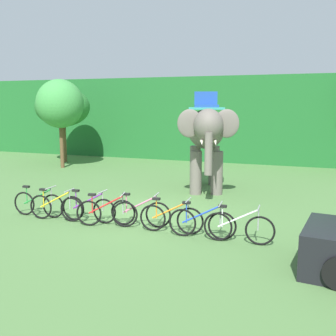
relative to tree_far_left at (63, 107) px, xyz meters
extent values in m
plane|color=#4C753D|center=(8.88, -8.60, -3.12)|extent=(80.00, 80.00, 0.00)
cube|color=#1E6028|center=(8.88, 5.77, -0.70)|extent=(36.00, 6.00, 4.84)
cylinder|color=brown|center=(0.00, 0.00, -2.05)|extent=(0.26, 0.26, 2.14)
ellipsoid|color=#28702D|center=(0.00, 0.00, 0.01)|extent=(3.04, 3.04, 2.22)
cylinder|color=brown|center=(1.12, -1.82, -2.02)|extent=(0.20, 0.20, 2.20)
ellipsoid|color=#3D8E42|center=(1.12, -1.82, 0.19)|extent=(2.41, 2.41, 2.47)
ellipsoid|color=#665E56|center=(9.50, -4.39, -0.77)|extent=(2.18, 3.18, 1.50)
cylinder|color=#665E56|center=(10.13, -5.14, -2.32)|extent=(0.44, 0.44, 1.60)
cylinder|color=#665E56|center=(9.39, -5.37, -2.32)|extent=(0.44, 0.44, 1.60)
cylinder|color=#665E56|center=(9.61, -3.42, -2.32)|extent=(0.44, 0.44, 1.60)
cylinder|color=#665E56|center=(8.87, -3.65, -2.32)|extent=(0.44, 0.44, 1.60)
ellipsoid|color=#665E56|center=(10.08, -6.31, -0.52)|extent=(1.28, 1.34, 1.10)
ellipsoid|color=#665E56|center=(10.63, -5.98, -0.47)|extent=(0.85, 0.40, 0.96)
ellipsoid|color=#665E56|center=(9.45, -6.34, -0.47)|extent=(0.85, 0.40, 0.96)
cylinder|color=#665E56|center=(10.21, -6.74, -1.42)|extent=(0.26, 0.26, 1.40)
cone|color=beige|center=(10.41, -6.63, -1.07)|extent=(0.28, 0.57, 0.21)
cone|color=beige|center=(9.99, -6.75, -1.07)|extent=(0.28, 0.57, 0.21)
cube|color=teal|center=(9.47, -4.30, 0.01)|extent=(1.65, 1.63, 0.08)
cube|color=#1E4799|center=(9.47, -4.30, 0.10)|extent=(1.18, 1.31, 0.10)
cube|color=#1E4799|center=(9.33, -3.82, 0.38)|extent=(0.89, 0.36, 0.56)
cylinder|color=#665E56|center=(9.09, -3.03, -1.22)|extent=(0.08, 0.08, 0.90)
torus|color=black|center=(5.37, -9.84, -2.77)|extent=(0.71, 0.08, 0.71)
torus|color=black|center=(6.36, -9.81, -2.77)|extent=(0.71, 0.08, 0.71)
cylinder|color=green|center=(5.84, -9.83, -2.52)|extent=(0.97, 0.08, 0.54)
cylinder|color=green|center=(5.47, -9.84, -2.51)|extent=(0.03, 0.03, 0.52)
cube|color=black|center=(5.47, -9.84, -2.25)|extent=(0.20, 0.11, 0.06)
cylinder|color=#9E9EA3|center=(6.31, -9.81, -2.49)|extent=(0.03, 0.03, 0.55)
cylinder|color=#9E9EA3|center=(6.31, -9.81, -2.22)|extent=(0.05, 0.52, 0.03)
torus|color=black|center=(6.09, -10.01, -2.77)|extent=(0.71, 0.09, 0.71)
torus|color=black|center=(7.09, -9.94, -2.77)|extent=(0.71, 0.09, 0.71)
cylinder|color=yellow|center=(6.56, -9.98, -2.52)|extent=(0.97, 0.11, 0.54)
cylinder|color=yellow|center=(6.19, -10.00, -2.51)|extent=(0.03, 0.03, 0.52)
cube|color=black|center=(6.19, -10.00, -2.25)|extent=(0.21, 0.11, 0.06)
cylinder|color=#9E9EA3|center=(7.04, -9.95, -2.49)|extent=(0.03, 0.03, 0.55)
cylinder|color=#9E9EA3|center=(7.04, -9.95, -2.22)|extent=(0.06, 0.52, 0.03)
torus|color=black|center=(7.05, -9.80, -2.77)|extent=(0.71, 0.06, 0.71)
torus|color=black|center=(8.05, -9.79, -2.77)|extent=(0.71, 0.06, 0.71)
cylinder|color=purple|center=(7.52, -9.79, -2.52)|extent=(0.97, 0.06, 0.54)
cylinder|color=purple|center=(7.15, -9.80, -2.51)|extent=(0.03, 0.03, 0.52)
cube|color=black|center=(7.15, -9.80, -2.25)|extent=(0.20, 0.10, 0.06)
cylinder|color=#9E9EA3|center=(8.00, -9.79, -2.49)|extent=(0.03, 0.03, 0.55)
cylinder|color=#9E9EA3|center=(8.00, -9.79, -2.22)|extent=(0.04, 0.52, 0.03)
torus|color=black|center=(7.75, -10.11, -2.77)|extent=(0.70, 0.22, 0.71)
torus|color=black|center=(8.72, -9.88, -2.77)|extent=(0.70, 0.22, 0.71)
cylinder|color=red|center=(8.21, -10.00, -2.52)|extent=(0.95, 0.27, 0.54)
cylinder|color=red|center=(7.85, -10.09, -2.51)|extent=(0.03, 0.03, 0.52)
cube|color=black|center=(7.85, -10.09, -2.25)|extent=(0.22, 0.14, 0.06)
cylinder|color=#9E9EA3|center=(8.67, -9.89, -2.49)|extent=(0.03, 0.03, 0.55)
cylinder|color=#9E9EA3|center=(8.67, -9.89, -2.22)|extent=(0.15, 0.51, 0.03)
torus|color=black|center=(8.59, -9.72, -2.77)|extent=(0.71, 0.12, 0.71)
torus|color=black|center=(9.58, -9.61, -2.77)|extent=(0.71, 0.12, 0.71)
cylinder|color=pink|center=(9.06, -9.67, -2.52)|extent=(0.97, 0.15, 0.54)
cylinder|color=pink|center=(8.69, -9.71, -2.51)|extent=(0.03, 0.03, 0.52)
cube|color=black|center=(8.69, -9.71, -2.25)|extent=(0.21, 0.12, 0.06)
cylinder|color=#9E9EA3|center=(9.53, -9.62, -2.49)|extent=(0.03, 0.03, 0.55)
cylinder|color=#9E9EA3|center=(9.53, -9.62, -2.22)|extent=(0.09, 0.52, 0.03)
torus|color=black|center=(9.56, -9.94, -2.77)|extent=(0.71, 0.10, 0.71)
torus|color=black|center=(10.56, -9.87, -2.77)|extent=(0.71, 0.10, 0.71)
cylinder|color=orange|center=(10.03, -9.90, -2.52)|extent=(0.97, 0.11, 0.54)
cylinder|color=orange|center=(9.66, -9.93, -2.51)|extent=(0.03, 0.03, 0.52)
cube|color=black|center=(9.66, -9.93, -2.25)|extent=(0.21, 0.11, 0.06)
cylinder|color=#9E9EA3|center=(10.51, -9.87, -2.49)|extent=(0.03, 0.03, 0.55)
cylinder|color=#9E9EA3|center=(10.51, -9.87, -2.22)|extent=(0.07, 0.52, 0.03)
torus|color=black|center=(10.42, -10.06, -2.77)|extent=(0.71, 0.10, 0.71)
torus|color=black|center=(11.41, -9.99, -2.77)|extent=(0.71, 0.10, 0.71)
cylinder|color=blue|center=(10.89, -10.02, -2.52)|extent=(0.97, 0.11, 0.54)
cylinder|color=blue|center=(10.52, -10.05, -2.51)|extent=(0.03, 0.03, 0.52)
cube|color=black|center=(10.52, -10.05, -2.25)|extent=(0.21, 0.11, 0.06)
cylinder|color=#9E9EA3|center=(11.36, -9.99, -2.49)|extent=(0.03, 0.03, 0.55)
cylinder|color=#9E9EA3|center=(11.36, -9.99, -2.22)|extent=(0.07, 0.52, 0.03)
torus|color=black|center=(11.33, -10.08, -2.77)|extent=(0.71, 0.08, 0.71)
torus|color=black|center=(12.33, -10.05, -2.77)|extent=(0.71, 0.08, 0.71)
cylinder|color=silver|center=(11.81, -10.06, -2.52)|extent=(0.97, 0.08, 0.54)
cylinder|color=silver|center=(11.43, -10.08, -2.51)|extent=(0.03, 0.03, 0.52)
cube|color=black|center=(11.43, -10.08, -2.25)|extent=(0.20, 0.11, 0.06)
cylinder|color=#9E9EA3|center=(12.28, -10.05, -2.49)|extent=(0.03, 0.03, 0.55)
cylinder|color=#9E9EA3|center=(12.28, -10.05, -2.22)|extent=(0.05, 0.52, 0.03)
camera|label=1|loc=(13.40, -19.23, 0.18)|focal=42.55mm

